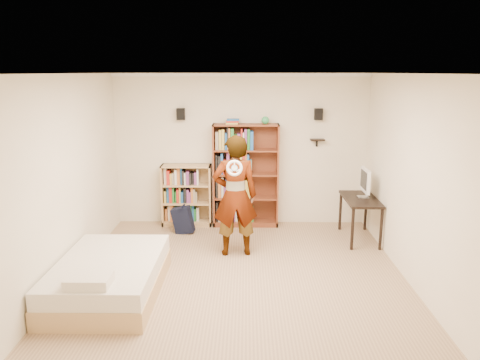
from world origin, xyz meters
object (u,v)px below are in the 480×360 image
object	(u,v)px
daybed	(109,272)
computer_desk	(360,219)
person	(235,196)
tall_bookshelf	(246,176)
low_bookshelf	(187,195)

from	to	relation	value
daybed	computer_desk	bearing A→B (deg)	29.19
daybed	person	bearing A→B (deg)	40.81
daybed	person	distance (m)	2.14
daybed	person	xyz separation A→B (m)	(1.54, 1.33, 0.64)
tall_bookshelf	daybed	bearing A→B (deg)	-121.96
tall_bookshelf	computer_desk	bearing A→B (deg)	-20.96
computer_desk	daybed	world-z (taller)	computer_desk
low_bookshelf	daybed	xyz separation A→B (m)	(-0.64, -2.73, -0.27)
low_bookshelf	computer_desk	world-z (taller)	low_bookshelf
low_bookshelf	person	size ratio (longest dim) A/B	0.60
computer_desk	person	xyz separation A→B (m)	(-2.04, -0.67, 0.56)
person	low_bookshelf	bearing A→B (deg)	-64.15
computer_desk	person	bearing A→B (deg)	-161.84
low_bookshelf	person	xyz separation A→B (m)	(0.91, -1.39, 0.36)
computer_desk	person	size ratio (longest dim) A/B	0.57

